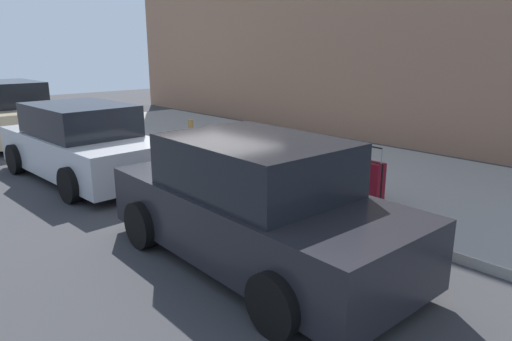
{
  "coord_description": "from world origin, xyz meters",
  "views": [
    {
      "loc": [
        -7.54,
        5.43,
        2.62
      ],
      "look_at": [
        -1.91,
        0.26,
        0.58
      ],
      "focal_mm": 32.28,
      "sensor_mm": 36.0,
      "label": 1
    }
  ],
  "objects_px": {
    "suitcase_maroon_0": "(370,183)",
    "suitcase_teal_6": "(243,152)",
    "suitcase_silver_1": "(340,174)",
    "parked_car_silver_1": "(82,144)",
    "suitcase_navy_4": "(280,158)",
    "bollard_post": "(191,138)",
    "parked_car_charcoal_0": "(255,205)",
    "fire_hydrant": "(216,144)",
    "parked_car_beige_2": "(7,114)",
    "suitcase_olive_2": "(319,175)",
    "suitcase_black_3": "(299,167)",
    "suitcase_red_5": "(260,159)"
  },
  "relations": [
    {
      "from": "suitcase_maroon_0",
      "to": "suitcase_teal_6",
      "type": "xyz_separation_m",
      "value": [
        3.17,
        -0.0,
        -0.02
      ]
    },
    {
      "from": "suitcase_silver_1",
      "to": "parked_car_silver_1",
      "type": "distance_m",
      "value": 5.28
    },
    {
      "from": "suitcase_navy_4",
      "to": "bollard_post",
      "type": "distance_m",
      "value": 2.75
    },
    {
      "from": "suitcase_navy_4",
      "to": "parked_car_charcoal_0",
      "type": "relative_size",
      "value": 0.23
    },
    {
      "from": "suitcase_teal_6",
      "to": "parked_car_charcoal_0",
      "type": "bearing_deg",
      "value": 140.98
    },
    {
      "from": "fire_hydrant",
      "to": "parked_car_beige_2",
      "type": "bearing_deg",
      "value": 22.49
    },
    {
      "from": "suitcase_navy_4",
      "to": "fire_hydrant",
      "type": "distance_m",
      "value": 1.97
    },
    {
      "from": "suitcase_olive_2",
      "to": "suitcase_teal_6",
      "type": "height_order",
      "value": "suitcase_teal_6"
    },
    {
      "from": "suitcase_teal_6",
      "to": "suitcase_navy_4",
      "type": "bearing_deg",
      "value": -176.53
    },
    {
      "from": "suitcase_olive_2",
      "to": "suitcase_navy_4",
      "type": "relative_size",
      "value": 0.62
    },
    {
      "from": "bollard_post",
      "to": "parked_car_beige_2",
      "type": "distance_m",
      "value": 6.12
    },
    {
      "from": "suitcase_silver_1",
      "to": "fire_hydrant",
      "type": "relative_size",
      "value": 1.42
    },
    {
      "from": "suitcase_black_3",
      "to": "parked_car_charcoal_0",
      "type": "relative_size",
      "value": 0.16
    },
    {
      "from": "suitcase_black_3",
      "to": "fire_hydrant",
      "type": "bearing_deg",
      "value": 0.61
    },
    {
      "from": "suitcase_red_5",
      "to": "fire_hydrant",
      "type": "distance_m",
      "value": 1.47
    },
    {
      "from": "suitcase_maroon_0",
      "to": "suitcase_black_3",
      "type": "height_order",
      "value": "suitcase_maroon_0"
    },
    {
      "from": "suitcase_black_3",
      "to": "fire_hydrant",
      "type": "xyz_separation_m",
      "value": [
        2.52,
        0.03,
        0.06
      ]
    },
    {
      "from": "suitcase_maroon_0",
      "to": "suitcase_teal_6",
      "type": "relative_size",
      "value": 1.06
    },
    {
      "from": "suitcase_maroon_0",
      "to": "suitcase_red_5",
      "type": "bearing_deg",
      "value": 0.21
    },
    {
      "from": "parked_car_charcoal_0",
      "to": "parked_car_silver_1",
      "type": "bearing_deg",
      "value": 0.0
    },
    {
      "from": "suitcase_silver_1",
      "to": "suitcase_navy_4",
      "type": "relative_size",
      "value": 1.03
    },
    {
      "from": "suitcase_red_5",
      "to": "suitcase_teal_6",
      "type": "distance_m",
      "value": 0.55
    },
    {
      "from": "suitcase_maroon_0",
      "to": "fire_hydrant",
      "type": "xyz_separation_m",
      "value": [
        4.08,
        0.0,
        0.03
      ]
    },
    {
      "from": "suitcase_maroon_0",
      "to": "parked_car_charcoal_0",
      "type": "distance_m",
      "value": 2.65
    },
    {
      "from": "suitcase_teal_6",
      "to": "parked_car_silver_1",
      "type": "distance_m",
      "value": 3.32
    },
    {
      "from": "parked_car_charcoal_0",
      "to": "parked_car_beige_2",
      "type": "relative_size",
      "value": 0.96
    },
    {
      "from": "suitcase_black_3",
      "to": "parked_car_charcoal_0",
      "type": "distance_m",
      "value": 3.15
    },
    {
      "from": "suitcase_olive_2",
      "to": "fire_hydrant",
      "type": "bearing_deg",
      "value": -0.78
    },
    {
      "from": "suitcase_olive_2",
      "to": "fire_hydrant",
      "type": "relative_size",
      "value": 0.85
    },
    {
      "from": "suitcase_navy_4",
      "to": "suitcase_red_5",
      "type": "xyz_separation_m",
      "value": [
        0.51,
        0.08,
        -0.09
      ]
    },
    {
      "from": "suitcase_maroon_0",
      "to": "parked_car_charcoal_0",
      "type": "bearing_deg",
      "value": 91.95
    },
    {
      "from": "suitcase_red_5",
      "to": "parked_car_charcoal_0",
      "type": "xyz_separation_m",
      "value": [
        -2.71,
        2.62,
        0.31
      ]
    },
    {
      "from": "suitcase_silver_1",
      "to": "suitcase_teal_6",
      "type": "relative_size",
      "value": 1.12
    },
    {
      "from": "suitcase_teal_6",
      "to": "parked_car_silver_1",
      "type": "relative_size",
      "value": 0.21
    },
    {
      "from": "suitcase_black_3",
      "to": "suitcase_navy_4",
      "type": "xyz_separation_m",
      "value": [
        0.55,
        -0.04,
        0.06
      ]
    },
    {
      "from": "suitcase_maroon_0",
      "to": "suitcase_teal_6",
      "type": "distance_m",
      "value": 3.17
    },
    {
      "from": "suitcase_maroon_0",
      "to": "suitcase_silver_1",
      "type": "bearing_deg",
      "value": 7.88
    },
    {
      "from": "parked_car_beige_2",
      "to": "suitcase_black_3",
      "type": "bearing_deg",
      "value": -163.32
    },
    {
      "from": "fire_hydrant",
      "to": "parked_car_silver_1",
      "type": "xyz_separation_m",
      "value": [
        1.07,
        2.63,
        0.2
      ]
    },
    {
      "from": "suitcase_maroon_0",
      "to": "parked_car_silver_1",
      "type": "bearing_deg",
      "value": 27.05
    },
    {
      "from": "suitcase_navy_4",
      "to": "suitcase_teal_6",
      "type": "bearing_deg",
      "value": 3.47
    },
    {
      "from": "parked_car_charcoal_0",
      "to": "bollard_post",
      "type": "bearing_deg",
      "value": -26.66
    },
    {
      "from": "suitcase_red_5",
      "to": "bollard_post",
      "type": "bearing_deg",
      "value": 3.69
    },
    {
      "from": "suitcase_maroon_0",
      "to": "parked_car_silver_1",
      "type": "xyz_separation_m",
      "value": [
        5.16,
        2.63,
        0.23
      ]
    },
    {
      "from": "suitcase_maroon_0",
      "to": "suitcase_red_5",
      "type": "distance_m",
      "value": 2.62
    },
    {
      "from": "parked_car_beige_2",
      "to": "suitcase_red_5",
      "type": "bearing_deg",
      "value": -161.44
    },
    {
      "from": "bollard_post",
      "to": "suitcase_navy_4",
      "type": "bearing_deg",
      "value": -175.39
    },
    {
      "from": "suitcase_black_3",
      "to": "parked_car_silver_1",
      "type": "relative_size",
      "value": 0.15
    },
    {
      "from": "suitcase_red_5",
      "to": "suitcase_teal_6",
      "type": "height_order",
      "value": "suitcase_teal_6"
    },
    {
      "from": "suitcase_silver_1",
      "to": "suitcase_olive_2",
      "type": "bearing_deg",
      "value": -3.49
    }
  ]
}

